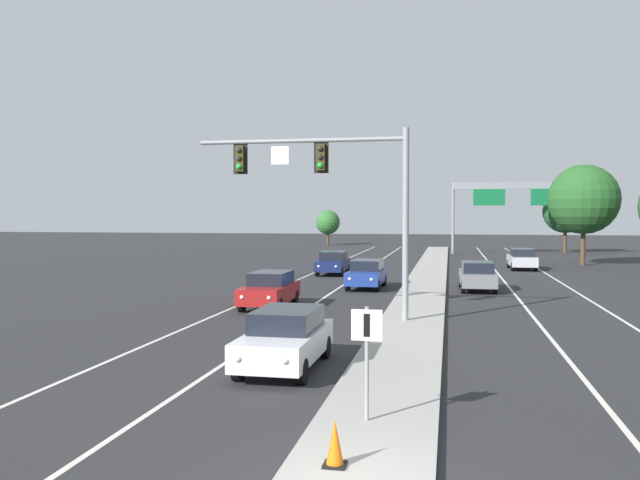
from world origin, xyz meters
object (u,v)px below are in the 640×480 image
at_px(overhead_signal_mast, 336,182).
at_px(highway_sign_gantry, 518,195).
at_px(traffic_cone_median_nose, 335,444).
at_px(tree_far_right_b, 584,199).
at_px(car_oncoming_white, 286,338).
at_px(car_oncoming_blue, 367,274).
at_px(car_receding_grey, 477,275).
at_px(tree_far_right_a, 565,211).
at_px(tree_far_left_c, 328,222).
at_px(median_sign_post, 367,346).
at_px(car_oncoming_red, 270,289).
at_px(car_receding_silver, 522,259).
at_px(car_oncoming_navy, 333,262).

bearing_deg(overhead_signal_mast, highway_sign_gantry, 76.32).
height_order(traffic_cone_median_nose, tree_far_right_b, tree_far_right_b).
xyz_separation_m(car_oncoming_white, car_oncoming_blue, (-0.24, 19.45, 0.00)).
relative_size(car_receding_grey, tree_far_right_a, 0.65).
relative_size(car_oncoming_white, tree_far_right_b, 0.55).
relative_size(tree_far_left_c, tree_far_right_a, 0.68).
bearing_deg(car_oncoming_white, tree_far_right_a, 74.02).
distance_m(car_receding_grey, tree_far_right_a, 39.46).
xyz_separation_m(traffic_cone_median_nose, highway_sign_gantry, (8.57, 60.26, 5.66)).
height_order(median_sign_post, car_oncoming_red, median_sign_post).
relative_size(car_oncoming_red, car_receding_grey, 0.99).
height_order(overhead_signal_mast, highway_sign_gantry, highway_sign_gantry).
relative_size(overhead_signal_mast, car_receding_silver, 1.82).
bearing_deg(median_sign_post, car_oncoming_white, 121.36).
xyz_separation_m(overhead_signal_mast, tree_far_right_b, (14.89, 31.75, -0.03)).
distance_m(overhead_signal_mast, tree_far_right_a, 52.19).
bearing_deg(overhead_signal_mast, car_receding_silver, 70.03).
bearing_deg(traffic_cone_median_nose, overhead_signal_mast, 99.71).
bearing_deg(overhead_signal_mast, tree_far_left_c, 100.75).
distance_m(overhead_signal_mast, car_receding_silver, 28.39).
bearing_deg(car_oncoming_blue, highway_sign_gantry, 71.50).
height_order(car_oncoming_white, car_oncoming_navy, same).
bearing_deg(car_oncoming_red, tree_far_right_a, 66.70).
bearing_deg(car_oncoming_blue, car_receding_silver, 56.20).
height_order(car_oncoming_navy, tree_far_right_b, tree_far_right_b).
bearing_deg(tree_far_right_b, tree_far_right_a, 85.15).
bearing_deg(car_oncoming_red, highway_sign_gantry, 70.94).
bearing_deg(tree_far_left_c, car_oncoming_red, -81.99).
xyz_separation_m(car_oncoming_blue, tree_far_right_b, (15.15, 20.10, 4.52)).
distance_m(car_oncoming_red, car_receding_grey, 12.55).
bearing_deg(highway_sign_gantry, car_oncoming_red, -109.06).
distance_m(median_sign_post, tree_far_left_c, 76.16).
xyz_separation_m(car_oncoming_navy, car_receding_grey, (9.35, -7.99, 0.00)).
relative_size(car_receding_silver, tree_far_right_a, 0.65).
distance_m(overhead_signal_mast, highway_sign_gantry, 46.90).
xyz_separation_m(car_oncoming_white, traffic_cone_median_nose, (2.54, -6.89, -0.31)).
relative_size(car_oncoming_white, highway_sign_gantry, 0.34).
distance_m(car_oncoming_red, highway_sign_gantry, 45.07).
xyz_separation_m(car_oncoming_blue, traffic_cone_median_nose, (2.78, -26.34, -0.31)).
relative_size(car_oncoming_blue, car_receding_silver, 1.00).
bearing_deg(highway_sign_gantry, car_receding_silver, -94.50).
height_order(car_oncoming_blue, car_receding_grey, same).
relative_size(car_oncoming_white, tree_far_right_a, 0.65).
bearing_deg(overhead_signal_mast, median_sign_post, -77.52).
xyz_separation_m(car_receding_silver, tree_far_left_c, (-21.43, 36.09, 2.24)).
relative_size(car_receding_silver, highway_sign_gantry, 0.34).
height_order(overhead_signal_mast, tree_far_right_a, overhead_signal_mast).
bearing_deg(car_receding_grey, tree_far_left_c, 109.15).
bearing_deg(car_receding_grey, overhead_signal_mast, -116.14).
bearing_deg(tree_far_left_c, highway_sign_gantry, -36.32).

